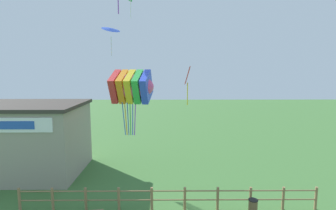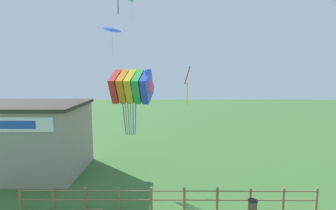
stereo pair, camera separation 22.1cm
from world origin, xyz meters
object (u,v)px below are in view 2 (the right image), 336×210
kite_red_diamond (187,79)px  kite_rainbow_parafoil (132,87)px  seaside_building (22,138)px  trash_bin (253,208)px  kite_blue_delta (112,29)px

kite_red_diamond → kite_rainbow_parafoil: bearing=139.9°
seaside_building → kite_rainbow_parafoil: 9.14m
trash_bin → kite_rainbow_parafoil: bearing=145.8°
kite_blue_delta → trash_bin: bearing=-41.2°
kite_rainbow_parafoil → trash_bin: bearing=-34.2°
trash_bin → kite_blue_delta: (-8.50, 7.44, 9.94)m
kite_rainbow_parafoil → kite_blue_delta: (-1.82, 2.90, 4.05)m
trash_bin → kite_red_diamond: 7.46m
trash_bin → kite_rainbow_parafoil: size_ratio=0.21×
seaside_building → kite_blue_delta: bearing=13.9°
kite_red_diamond → trash_bin: bearing=-27.0°
trash_bin → kite_rainbow_parafoil: (-6.68, 4.54, 5.89)m
seaside_building → kite_blue_delta: 10.24m
seaside_building → trash_bin: (14.89, -5.86, -2.10)m
kite_rainbow_parafoil → kite_red_diamond: 4.51m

